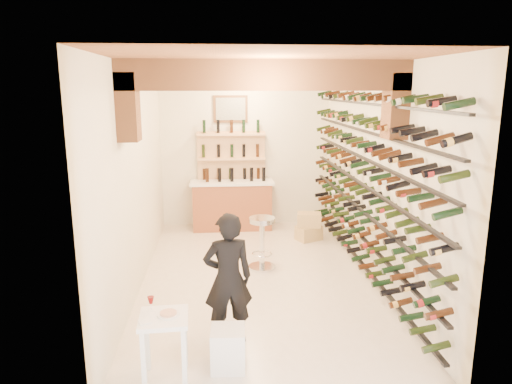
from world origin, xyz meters
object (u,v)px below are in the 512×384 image
tasting_table (164,327)px  chrome_barstool (262,239)px  person (228,279)px  crate_lower (309,233)px  wine_rack (359,178)px  back_counter (232,204)px  white_stool (228,348)px

tasting_table → chrome_barstool: bearing=63.6°
person → chrome_barstool: person is taller
crate_lower → wine_rack: bearing=-77.7°
chrome_barstool → back_counter: bearing=100.4°
tasting_table → person: person is taller
wine_rack → person: wine_rack is taller
white_stool → chrome_barstool: (0.62, 2.73, 0.27)m
wine_rack → tasting_table: bearing=-137.5°
wine_rack → back_counter: size_ratio=3.35×
white_stool → person: person is taller
person → white_stool: bearing=79.2°
tasting_table → chrome_barstool: size_ratio=0.98×
white_stool → person: 0.77m
white_stool → crate_lower: white_stool is taller
back_counter → wine_rack: bearing=-55.3°
tasting_table → chrome_barstool: chrome_barstool is taller
tasting_table → white_stool: tasting_table is taller
back_counter → white_stool: bearing=-92.4°
back_counter → person: bearing=-92.5°
chrome_barstool → crate_lower: size_ratio=1.87×
back_counter → tasting_table: bearing=-99.4°
wine_rack → tasting_table: (-2.67, -2.45, -0.98)m
person → chrome_barstool: size_ratio=1.81×
tasting_table → white_stool: bearing=9.6°
tasting_table → person: 0.96m
tasting_table → crate_lower: 4.82m
chrome_barstool → crate_lower: bearing=52.6°
white_stool → person: (0.02, 0.54, 0.55)m
back_counter → white_stool: size_ratio=3.85×
white_stool → person: bearing=87.8°
wine_rack → crate_lower: size_ratio=12.49×
back_counter → tasting_table: size_ratio=2.04×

